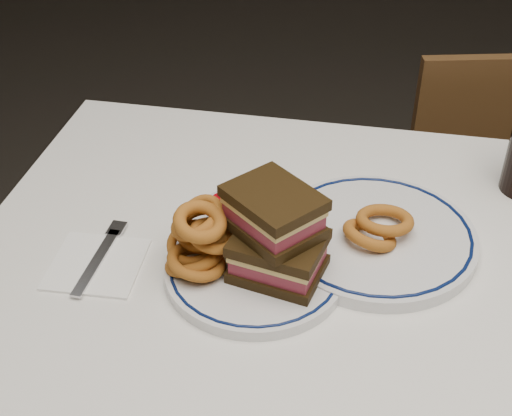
% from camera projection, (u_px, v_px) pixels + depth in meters
% --- Properties ---
extents(dining_table, '(1.27, 0.87, 0.75)m').
position_uv_depth(dining_table, '(407.00, 351.00, 0.99)').
color(dining_table, white).
rests_on(dining_table, floor).
extents(chair_far, '(0.45, 0.45, 0.80)m').
position_uv_depth(chair_far, '(468.00, 180.00, 1.70)').
color(chair_far, '#422715').
rests_on(chair_far, floor).
extents(main_plate, '(0.24, 0.24, 0.02)m').
position_uv_depth(main_plate, '(255.00, 270.00, 0.96)').
color(main_plate, silver).
rests_on(main_plate, dining_table).
extents(reuben_sandwich, '(0.15, 0.14, 0.12)m').
position_uv_depth(reuben_sandwich, '(276.00, 234.00, 0.91)').
color(reuben_sandwich, black).
rests_on(reuben_sandwich, main_plate).
extents(onion_rings_main, '(0.11, 0.12, 0.12)m').
position_uv_depth(onion_rings_main, '(200.00, 237.00, 0.94)').
color(onion_rings_main, brown).
rests_on(onion_rings_main, main_plate).
extents(ketchup_ramekin, '(0.06, 0.06, 0.04)m').
position_uv_depth(ketchup_ramekin, '(227.00, 210.00, 1.02)').
color(ketchup_ramekin, silver).
rests_on(ketchup_ramekin, main_plate).
extents(far_plate, '(0.29, 0.29, 0.02)m').
position_uv_depth(far_plate, '(375.00, 236.00, 1.01)').
color(far_plate, silver).
rests_on(far_plate, dining_table).
extents(onion_rings_far, '(0.10, 0.11, 0.06)m').
position_uv_depth(onion_rings_far, '(378.00, 227.00, 0.99)').
color(onion_rings_far, brown).
rests_on(onion_rings_far, far_plate).
extents(napkin_fork, '(0.13, 0.16, 0.01)m').
position_uv_depth(napkin_fork, '(98.00, 262.00, 0.98)').
color(napkin_fork, white).
rests_on(napkin_fork, dining_table).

